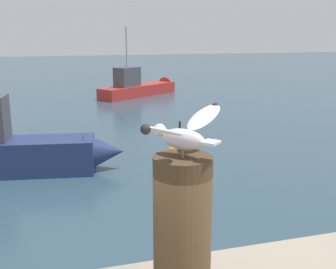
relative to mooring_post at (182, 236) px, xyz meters
The scene contains 5 objects.
mooring_post is the anchor object (origin of this frame).
seagull 0.53m from the mooring_post, 130.78° to the left, with size 0.57×0.51×0.22m.
boat_red 20.10m from the mooring_post, 77.50° to the left, with size 5.09×3.93×3.61m.
boat_navy 8.38m from the mooring_post, 100.21° to the left, with size 5.10×1.75×1.83m.
channel_buoy 7.11m from the mooring_post, 72.00° to the left, with size 0.56×0.56×1.33m.
Camera 1 is at (-1.37, -2.31, 3.16)m, focal length 44.99 mm.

